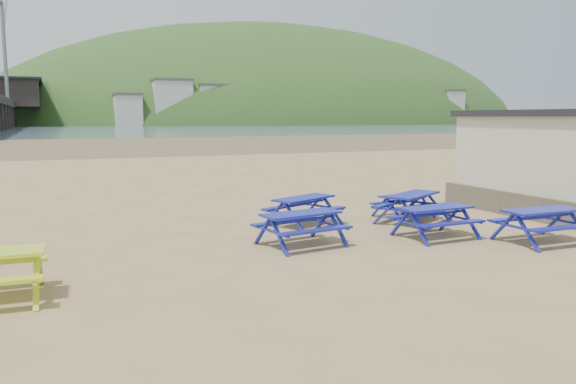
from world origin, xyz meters
name	(u,v)px	position (x,y,z in m)	size (l,w,h in m)	color
ground	(316,241)	(0.00, 0.00, 0.00)	(400.00, 400.00, 0.00)	tan
wet_sand	(102,143)	(0.00, 55.00, 0.00)	(400.00, 400.00, 0.00)	brown
sea	(66,127)	(0.00, 170.00, 0.01)	(400.00, 400.00, 0.00)	#495B69
picnic_table_blue_a	(304,211)	(0.57, 1.90, 0.39)	(2.29, 2.11, 0.77)	navy
picnic_table_blue_b	(404,206)	(3.82, 1.90, 0.33)	(1.78, 1.54, 0.66)	navy
picnic_table_blue_c	(413,208)	(3.53, 1.05, 0.41)	(2.47, 2.32, 0.82)	navy
picnic_table_blue_d	(301,229)	(-0.52, -0.30, 0.39)	(2.05, 1.75, 0.77)	navy
picnic_table_blue_e	(435,222)	(2.87, -0.80, 0.38)	(1.89, 1.55, 0.77)	navy
picnic_table_blue_f	(542,226)	(4.80, -2.25, 0.40)	(1.91, 1.55, 0.79)	navy
pier	(0,108)	(-17.99, 178.23, 5.46)	(24.00, 220.00, 39.29)	black
headland_town	(272,145)	(90.00, 229.68, -9.91)	(264.00, 144.00, 108.00)	#2D4C1E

